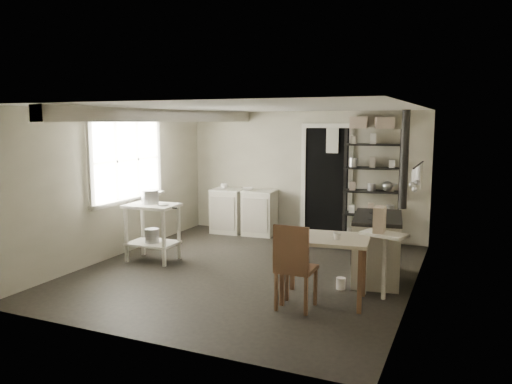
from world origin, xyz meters
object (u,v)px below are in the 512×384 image
at_px(base_cabinets, 244,209).
at_px(shelf_rack, 371,190).
at_px(stockpot, 150,199).
at_px(prep_table, 153,235).
at_px(work_table, 324,270).
at_px(flour_sack, 373,236).
at_px(chair, 296,267).
at_px(stove, 377,247).

relative_size(base_cabinets, shelf_rack, 0.64).
bearing_deg(stockpot, prep_table, -38.46).
bearing_deg(prep_table, base_cabinets, 78.10).
xyz_separation_m(work_table, flour_sack, (0.10, 2.59, -0.14)).
xyz_separation_m(stockpot, flour_sack, (3.04, 1.90, -0.70)).
distance_m(shelf_rack, flour_sack, 0.84).
relative_size(work_table, chair, 1.03).
distance_m(stockpot, base_cabinets, 2.32).
distance_m(base_cabinets, work_table, 3.76).
bearing_deg(shelf_rack, chair, -102.70).
relative_size(stockpot, stove, 0.25).
height_order(stockpot, chair, stockpot).
bearing_deg(chair, work_table, 57.86).
xyz_separation_m(stockpot, base_cabinets, (0.55, 2.21, -0.48)).
distance_m(stockpot, shelf_rack, 3.73).
xyz_separation_m(prep_table, work_table, (2.87, -0.64, -0.02)).
relative_size(prep_table, stove, 0.79).
height_order(stockpot, shelf_rack, shelf_rack).
xyz_separation_m(shelf_rack, chair, (-0.20, -3.38, -0.46)).
relative_size(base_cabinets, flour_sack, 2.54).
distance_m(shelf_rack, chair, 3.41).
relative_size(stockpot, flour_sack, 0.56).
xyz_separation_m(prep_table, flour_sack, (2.97, 1.96, -0.16)).
bearing_deg(shelf_rack, prep_table, -149.38).
height_order(base_cabinets, stove, base_cabinets).
distance_m(base_cabinets, flour_sack, 2.53).
height_order(stove, work_table, stove).
distance_m(stockpot, chair, 2.95).
relative_size(shelf_rack, flour_sack, 3.96).
relative_size(chair, flour_sack, 1.97).
relative_size(prep_table, base_cabinets, 0.68).
xyz_separation_m(shelf_rack, work_table, (0.03, -3.02, -0.57)).
bearing_deg(work_table, stockpot, 166.74).
distance_m(stockpot, work_table, 3.07).
bearing_deg(prep_table, shelf_rack, 40.00).
xyz_separation_m(chair, flour_sack, (0.33, 2.95, -0.24)).
height_order(prep_table, stove, stove).
bearing_deg(prep_table, stockpot, 141.54).
xyz_separation_m(prep_table, stockpot, (-0.07, 0.06, 0.54)).
xyz_separation_m(prep_table, base_cabinets, (0.48, 2.26, 0.06)).
height_order(shelf_rack, work_table, shelf_rack).
bearing_deg(flour_sack, chair, -96.32).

